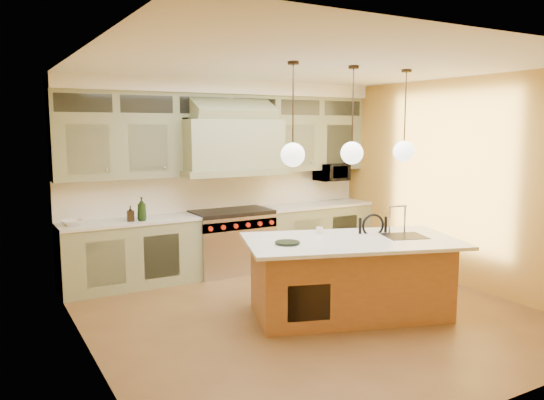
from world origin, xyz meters
TOP-DOWN VIEW (x-y plane):
  - floor at (0.00, 0.00)m, footprint 5.00×5.00m
  - ceiling at (0.00, 0.00)m, footprint 5.00×5.00m
  - wall_back at (0.00, 2.50)m, footprint 5.00×0.00m
  - wall_front at (0.00, -2.50)m, footprint 5.00×0.00m
  - wall_left at (-2.50, 0.00)m, footprint 0.00×5.00m
  - wall_right at (2.50, 0.00)m, footprint 0.00×5.00m
  - back_cabinetry at (0.00, 2.23)m, footprint 5.00×0.77m
  - range at (0.00, 2.14)m, footprint 1.20×0.74m
  - kitchen_island at (0.40, -0.25)m, footprint 2.74×2.03m
  - counter_stool at (0.81, -0.27)m, footprint 0.50×0.50m
  - microwave at (1.95, 2.25)m, footprint 0.54×0.37m
  - oil_bottle_a at (-1.41, 2.02)m, footprint 0.13×0.13m
  - oil_bottle_b at (-1.56, 2.06)m, footprint 0.11×0.11m
  - fruit_bowl at (-2.30, 2.15)m, footprint 0.30×0.30m
  - cup at (0.24, 0.15)m, footprint 0.10×0.10m
  - pendant_left at (-0.40, -0.25)m, footprint 0.26×0.26m
  - pendant_center at (0.40, -0.25)m, footprint 0.26×0.26m
  - pendant_right at (1.20, -0.25)m, footprint 0.26×0.26m

SIDE VIEW (x-z plane):
  - floor at x=0.00m, z-range 0.00..0.00m
  - kitchen_island at x=0.40m, z-range -0.20..1.15m
  - range at x=0.00m, z-range 0.01..0.97m
  - counter_stool at x=0.81m, z-range 0.08..1.24m
  - cup at x=0.24m, z-range 0.92..1.00m
  - fruit_bowl at x=-2.30m, z-range 0.94..1.01m
  - oil_bottle_b at x=-1.56m, z-range 0.94..1.15m
  - oil_bottle_a at x=-1.41m, z-range 0.94..1.27m
  - back_cabinetry at x=0.00m, z-range -0.02..2.88m
  - microwave at x=1.95m, z-range 1.30..1.60m
  - wall_back at x=0.00m, z-range -1.05..3.95m
  - wall_front at x=0.00m, z-range -1.05..3.95m
  - wall_left at x=-2.50m, z-range -1.05..3.95m
  - wall_right at x=2.50m, z-range -1.05..3.95m
  - pendant_left at x=-0.40m, z-range 1.39..2.50m
  - pendant_center at x=0.40m, z-range 1.39..2.50m
  - pendant_right at x=1.20m, z-range 1.39..2.50m
  - ceiling at x=0.00m, z-range 2.90..2.90m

